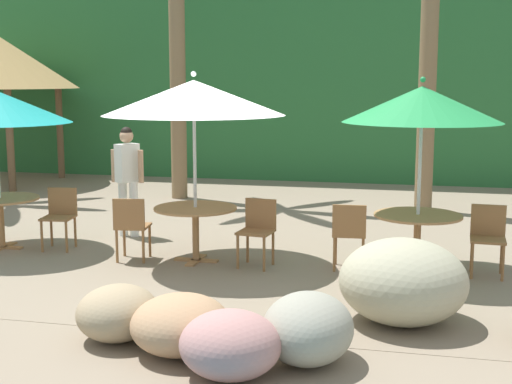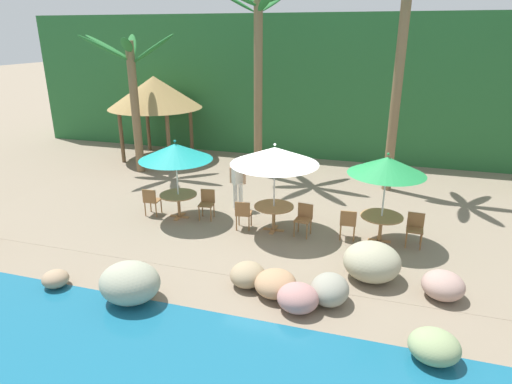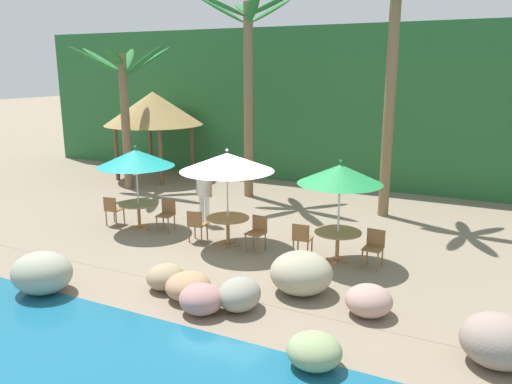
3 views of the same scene
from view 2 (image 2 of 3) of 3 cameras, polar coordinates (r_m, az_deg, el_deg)
The scene contains 21 objects.
ground_plane at distance 12.36m, azimuth 2.58°, elevation -5.16°, with size 120.00×120.00×0.00m, color gray.
terrace_deck at distance 12.36m, azimuth 2.58°, elevation -5.14°, with size 18.00×5.20×0.01m.
foliage_backdrop at distance 20.16m, azimuth 9.26°, elevation 13.38°, with size 28.00×2.40×6.00m.
rock_seawall at distance 9.46m, azimuth 0.06°, elevation -11.22°, with size 16.39×3.52×0.86m.
umbrella_teal at distance 12.82m, azimuth -10.42°, elevation 5.17°, with size 2.13×2.13×2.38m.
dining_table_teal at distance 13.25m, azimuth -10.04°, elevation -0.78°, with size 1.10×1.10×0.74m.
chair_teal_seaward at distance 13.12m, azimuth -6.37°, elevation -1.28°, with size 0.47×0.48×0.87m.
chair_teal_inland at distance 13.57m, azimuth -13.46°, elevation -1.00°, with size 0.44×0.45×0.87m.
umbrella_white at distance 11.68m, azimuth 2.44°, elevation 4.74°, with size 2.38×2.38×2.52m.
dining_table_white at distance 12.19m, azimuth 2.33°, elevation -2.36°, with size 1.10×1.10×0.74m.
chair_white_seaward at distance 12.05m, azimuth 6.25°, elevation -3.27°, with size 0.47×0.48×0.87m.
chair_white_inland at distance 12.27m, azimuth -1.67°, elevation -2.72°, with size 0.47×0.48×0.87m.
umbrella_green at distance 11.51m, azimuth 16.67°, elevation 3.31°, with size 1.96×1.96×2.45m.
dining_table_green at distance 12.00m, azimuth 15.96°, elevation -3.54°, with size 1.10×1.10×0.74m.
chair_green_seaward at distance 12.12m, azimuth 19.95°, elevation -4.29°, with size 0.44×0.45×0.87m.
chair_green_inland at distance 11.93m, azimuth 11.86°, elevation -3.85°, with size 0.45×0.46×0.87m.
palm_tree_nearest at distance 17.57m, azimuth -15.74°, elevation 13.93°, with size 3.67×3.48×5.25m.
palm_tree_second at distance 16.44m, azimuth 0.24°, elevation 17.69°, with size 3.60×3.20×6.83m.
palm_tree_third at distance 15.45m, azimuth 18.33°, elevation 16.67°, with size 3.00×2.95×7.02m.
palapa_hut at distance 19.54m, azimuth -13.05°, elevation 12.47°, with size 3.99×3.99×3.53m.
waiter_in_white at distance 13.57m, azimuth -2.39°, elevation 1.68°, with size 0.52×0.39×1.70m.
Camera 2 is at (2.70, -10.85, 5.26)m, focal length 30.80 mm.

